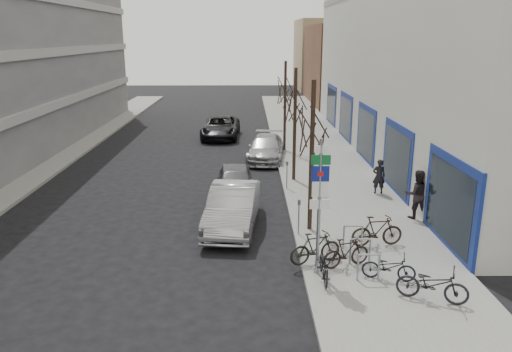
{
  "coord_description": "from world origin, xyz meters",
  "views": [
    {
      "loc": [
        0.39,
        -13.42,
        6.91
      ],
      "look_at": [
        0.66,
        4.03,
        2.0
      ],
      "focal_mm": 35.0,
      "sensor_mm": 36.0,
      "label": 1
    }
  ],
  "objects_px": {
    "bike_rack": "(360,248)",
    "tree_near": "(313,121)",
    "meter_mid": "(287,172)",
    "pedestrian_far": "(417,194)",
    "bike_mid_inner": "(315,247)",
    "lane_car": "(221,127)",
    "pedestrian_near": "(379,176)",
    "bike_near_right": "(346,252)",
    "highway_sign_pole": "(319,199)",
    "meter_front": "(299,214)",
    "meter_back": "(280,146)",
    "tree_far": "(285,85)",
    "parked_car_back": "(266,148)",
    "bike_far_inner": "(377,231)",
    "bike_mid_curb": "(389,265)",
    "tree_mid": "(295,98)",
    "bike_far_curb": "(433,281)",
    "parked_car_front": "(233,207)",
    "bike_near_left": "(324,264)",
    "parked_car_mid": "(235,182)"
  },
  "relations": [
    {
      "from": "meter_back",
      "to": "parked_car_mid",
      "type": "xyz_separation_m",
      "value": [
        -2.35,
        -6.26,
        -0.21
      ]
    },
    {
      "from": "bike_mid_curb",
      "to": "meter_mid",
      "type": "bearing_deg",
      "value": 29.84
    },
    {
      "from": "meter_front",
      "to": "meter_mid",
      "type": "distance_m",
      "value": 5.5
    },
    {
      "from": "bike_near_right",
      "to": "highway_sign_pole",
      "type": "bearing_deg",
      "value": 93.44
    },
    {
      "from": "highway_sign_pole",
      "to": "bike_far_inner",
      "type": "height_order",
      "value": "highway_sign_pole"
    },
    {
      "from": "tree_mid",
      "to": "bike_far_inner",
      "type": "height_order",
      "value": "tree_mid"
    },
    {
      "from": "highway_sign_pole",
      "to": "bike_far_inner",
      "type": "relative_size",
      "value": 2.36
    },
    {
      "from": "meter_mid",
      "to": "pedestrian_far",
      "type": "bearing_deg",
      "value": -40.21
    },
    {
      "from": "meter_mid",
      "to": "pedestrian_far",
      "type": "height_order",
      "value": "pedestrian_far"
    },
    {
      "from": "bike_near_left",
      "to": "parked_car_back",
      "type": "distance_m",
      "value": 14.98
    },
    {
      "from": "bike_rack",
      "to": "tree_mid",
      "type": "height_order",
      "value": "tree_mid"
    },
    {
      "from": "parked_car_front",
      "to": "parked_car_back",
      "type": "relative_size",
      "value": 1.01
    },
    {
      "from": "tree_far",
      "to": "meter_front",
      "type": "height_order",
      "value": "tree_far"
    },
    {
      "from": "meter_mid",
      "to": "bike_mid_inner",
      "type": "height_order",
      "value": "meter_mid"
    },
    {
      "from": "lane_car",
      "to": "pedestrian_near",
      "type": "xyz_separation_m",
      "value": [
        7.7,
        -13.51,
        0.19
      ]
    },
    {
      "from": "bike_far_inner",
      "to": "lane_car",
      "type": "relative_size",
      "value": 0.33
    },
    {
      "from": "bike_far_curb",
      "to": "lane_car",
      "type": "bearing_deg",
      "value": 38.42
    },
    {
      "from": "bike_mid_curb",
      "to": "bike_far_curb",
      "type": "height_order",
      "value": "bike_far_curb"
    },
    {
      "from": "highway_sign_pole",
      "to": "tree_near",
      "type": "bearing_deg",
      "value": 86.74
    },
    {
      "from": "tree_near",
      "to": "bike_mid_inner",
      "type": "distance_m",
      "value": 4.46
    },
    {
      "from": "bike_mid_inner",
      "to": "parked_car_back",
      "type": "relative_size",
      "value": 0.35
    },
    {
      "from": "meter_front",
      "to": "pedestrian_near",
      "type": "height_order",
      "value": "pedestrian_near"
    },
    {
      "from": "meter_mid",
      "to": "bike_near_left",
      "type": "distance_m",
      "value": 8.92
    },
    {
      "from": "tree_near",
      "to": "parked_car_back",
      "type": "relative_size",
      "value": 1.15
    },
    {
      "from": "tree_mid",
      "to": "bike_rack",
      "type": "bearing_deg",
      "value": -82.72
    },
    {
      "from": "meter_back",
      "to": "pedestrian_far",
      "type": "bearing_deg",
      "value": -63.75
    },
    {
      "from": "bike_far_curb",
      "to": "meter_front",
      "type": "bearing_deg",
      "value": 55.25
    },
    {
      "from": "tree_near",
      "to": "meter_front",
      "type": "height_order",
      "value": "tree_near"
    },
    {
      "from": "tree_far",
      "to": "bike_far_curb",
      "type": "bearing_deg",
      "value": -81.82
    },
    {
      "from": "meter_back",
      "to": "parked_car_back",
      "type": "distance_m",
      "value": 0.94
    },
    {
      "from": "tree_near",
      "to": "parked_car_mid",
      "type": "bearing_deg",
      "value": 123.47
    },
    {
      "from": "meter_back",
      "to": "meter_mid",
      "type": "bearing_deg",
      "value": -90.0
    },
    {
      "from": "tree_mid",
      "to": "bike_near_right",
      "type": "height_order",
      "value": "tree_mid"
    },
    {
      "from": "meter_front",
      "to": "bike_far_curb",
      "type": "xyz_separation_m",
      "value": [
        3.06,
        -4.66,
        -0.2
      ]
    },
    {
      "from": "pedestrian_far",
      "to": "lane_car",
      "type": "bearing_deg",
      "value": -60.47
    },
    {
      "from": "bike_rack",
      "to": "meter_front",
      "type": "xyz_separation_m",
      "value": [
        -1.65,
        2.4,
        0.26
      ]
    },
    {
      "from": "meter_back",
      "to": "tree_far",
      "type": "bearing_deg",
      "value": 79.8
    },
    {
      "from": "parked_car_front",
      "to": "lane_car",
      "type": "xyz_separation_m",
      "value": [
        -1.34,
        17.16,
        -0.05
      ]
    },
    {
      "from": "meter_back",
      "to": "bike_far_curb",
      "type": "relative_size",
      "value": 0.69
    },
    {
      "from": "bike_mid_curb",
      "to": "bike_far_curb",
      "type": "relative_size",
      "value": 0.82
    },
    {
      "from": "bike_rack",
      "to": "tree_near",
      "type": "distance_m",
      "value": 4.66
    },
    {
      "from": "bike_mid_curb",
      "to": "pedestrian_far",
      "type": "xyz_separation_m",
      "value": [
        2.41,
        5.03,
        0.5
      ]
    },
    {
      "from": "parked_car_front",
      "to": "bike_far_inner",
      "type": "bearing_deg",
      "value": -17.77
    },
    {
      "from": "meter_front",
      "to": "bike_mid_curb",
      "type": "distance_m",
      "value": 4.14
    },
    {
      "from": "parked_car_back",
      "to": "highway_sign_pole",
      "type": "bearing_deg",
      "value": -79.46
    },
    {
      "from": "bike_far_inner",
      "to": "parked_car_back",
      "type": "height_order",
      "value": "parked_car_back"
    },
    {
      "from": "bike_near_right",
      "to": "pedestrian_far",
      "type": "bearing_deg",
      "value": -59.36
    },
    {
      "from": "tree_mid",
      "to": "tree_far",
      "type": "bearing_deg",
      "value": 90.0
    },
    {
      "from": "bike_mid_inner",
      "to": "bike_far_inner",
      "type": "distance_m",
      "value": 2.56
    },
    {
      "from": "bike_rack",
      "to": "bike_mid_inner",
      "type": "distance_m",
      "value": 1.37
    }
  ]
}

